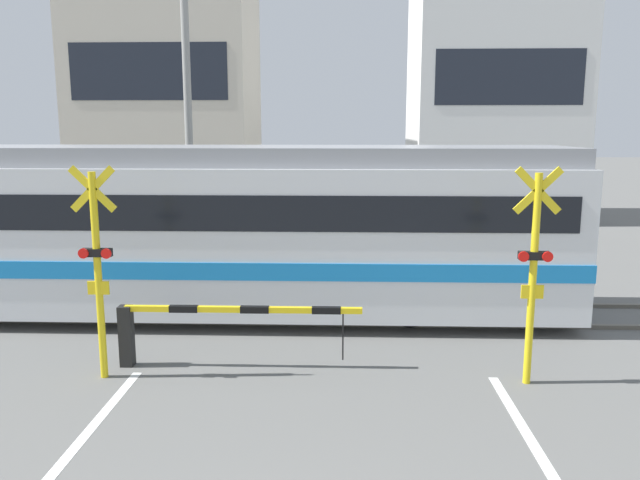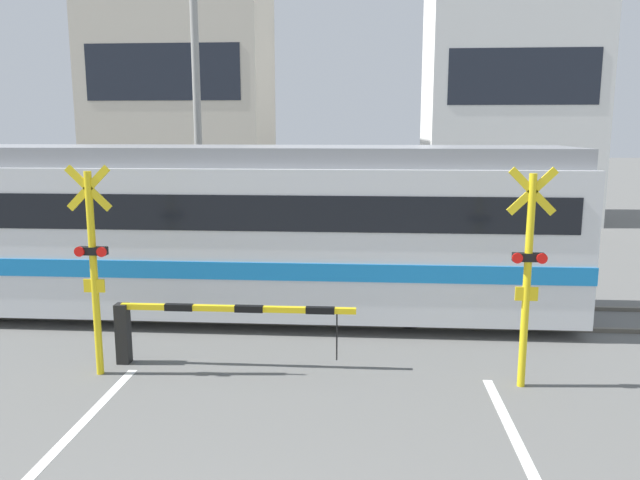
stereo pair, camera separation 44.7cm
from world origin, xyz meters
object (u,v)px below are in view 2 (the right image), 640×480
at_px(crossing_barrier_far, 408,251).
at_px(crossing_signal_left, 93,262).
at_px(crossing_barrier_near, 186,321).
at_px(commuter_train, 154,225).
at_px(pedestrian, 305,224).
at_px(crossing_signal_right, 528,269).

relative_size(crossing_barrier_far, crossing_signal_left, 1.19).
bearing_deg(crossing_barrier_near, commuter_train, 116.70).
xyz_separation_m(crossing_signal_left, pedestrian, (2.28, 9.12, -0.79)).
bearing_deg(crossing_barrier_far, crossing_signal_right, -79.11).
distance_m(crossing_barrier_near, pedestrian, 8.71).
bearing_deg(pedestrian, crossing_barrier_near, -96.93).
distance_m(crossing_barrier_near, crossing_barrier_far, 7.10).
relative_size(commuter_train, pedestrian, 9.73).
bearing_deg(commuter_train, crossing_barrier_near, -63.30).
bearing_deg(pedestrian, crossing_barrier_far, -43.62).
bearing_deg(commuter_train, crossing_signal_left, -86.51).
distance_m(commuter_train, pedestrian, 6.36).
xyz_separation_m(crossing_barrier_near, crossing_signal_left, (-1.23, -0.47, 1.04)).
distance_m(crossing_signal_left, pedestrian, 9.43).
xyz_separation_m(crossing_signal_left, crossing_signal_right, (6.36, 0.00, 0.00)).
height_order(commuter_train, crossing_barrier_near, commuter_train).
relative_size(crossing_signal_left, crossing_signal_right, 1.00).
relative_size(crossing_barrier_near, crossing_barrier_far, 1.00).
bearing_deg(pedestrian, commuter_train, -113.24).
xyz_separation_m(commuter_train, crossing_signal_left, (0.20, -3.33, -0.04)).
relative_size(crossing_barrier_far, crossing_signal_right, 1.19).
height_order(crossing_barrier_far, crossing_signal_left, crossing_signal_left).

